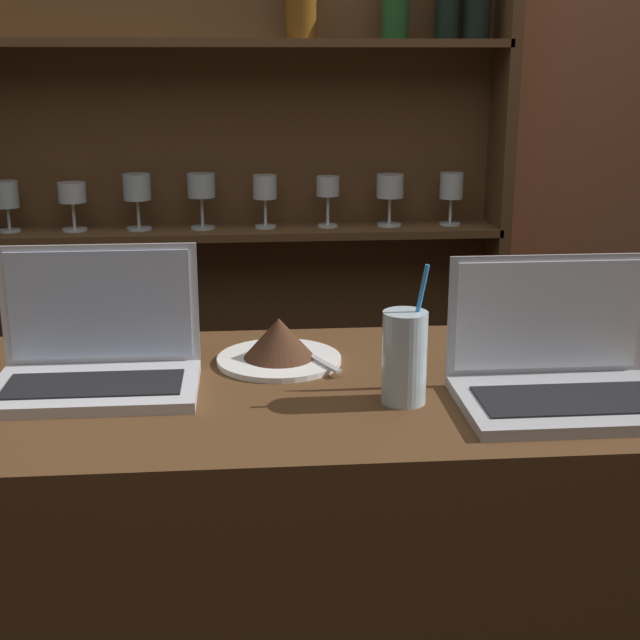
{
  "coord_description": "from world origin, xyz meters",
  "views": [
    {
      "loc": [
        -0.03,
        -1.07,
        1.47
      ],
      "look_at": [
        0.1,
        0.34,
        1.05
      ],
      "focal_mm": 50.0,
      "sensor_mm": 36.0,
      "label": 1
    }
  ],
  "objects_px": {
    "laptop_near": "(97,356)",
    "water_glass": "(404,357)",
    "cake_plate": "(279,344)",
    "laptop_far": "(560,372)"
  },
  "relations": [
    {
      "from": "water_glass",
      "to": "laptop_near",
      "type": "bearing_deg",
      "value": 166.76
    },
    {
      "from": "laptop_near",
      "to": "water_glass",
      "type": "height_order",
      "value": "laptop_near"
    },
    {
      "from": "cake_plate",
      "to": "water_glass",
      "type": "height_order",
      "value": "water_glass"
    },
    {
      "from": "laptop_far",
      "to": "cake_plate",
      "type": "height_order",
      "value": "laptop_far"
    },
    {
      "from": "laptop_near",
      "to": "water_glass",
      "type": "distance_m",
      "value": 0.5
    },
    {
      "from": "laptop_near",
      "to": "cake_plate",
      "type": "height_order",
      "value": "laptop_near"
    },
    {
      "from": "cake_plate",
      "to": "laptop_far",
      "type": "bearing_deg",
      "value": -26.69
    },
    {
      "from": "laptop_far",
      "to": "water_glass",
      "type": "distance_m",
      "value": 0.25
    },
    {
      "from": "cake_plate",
      "to": "water_glass",
      "type": "relative_size",
      "value": 1.0
    },
    {
      "from": "laptop_near",
      "to": "water_glass",
      "type": "relative_size",
      "value": 1.49
    }
  ]
}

